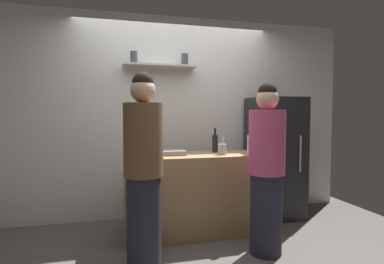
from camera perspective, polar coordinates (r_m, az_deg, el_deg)
The scene contains 11 objects.
ground_plane at distance 3.13m, azimuth 1.20°, elevation -21.87°, with size 5.28×5.28×0.00m, color #59544F.
back_wall_assembly at distance 4.06m, azimuth -3.40°, elevation 2.84°, with size 4.80×0.32×2.60m.
refrigerator at distance 4.15m, azimuth 15.20°, elevation -4.57°, with size 0.63×0.61×1.55m.
counter at distance 3.50m, azimuth -0.00°, elevation -11.43°, with size 1.48×0.61×0.89m, color #9E7A51.
baking_pan at distance 3.38m, azimuth -4.24°, elevation -3.85°, with size 0.34×0.24×0.05m, color gray.
utensil_holder at distance 3.41m, azimuth 5.67°, elevation -3.18°, with size 0.10×0.10×0.22m.
wine_bottle_pale_glass at distance 3.22m, azimuth -9.32°, elevation -2.72°, with size 0.08×0.08×0.30m.
wine_bottle_dark_glass at distance 3.61m, azimuth 4.32°, elevation -2.01°, with size 0.07×0.07×0.30m.
water_bottle_plastic at distance 3.40m, azimuth 10.88°, elevation -2.27°, with size 0.08×0.08×0.26m.
person_pink_top at distance 3.00m, azimuth 13.73°, elevation -6.97°, with size 0.34×0.34×1.63m.
person_brown_jacket at distance 2.69m, azimuth -9.03°, elevation -7.26°, with size 0.34×0.34×1.69m.
Camera 1 is at (-0.74, -2.74, 1.32)m, focal length 28.57 mm.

